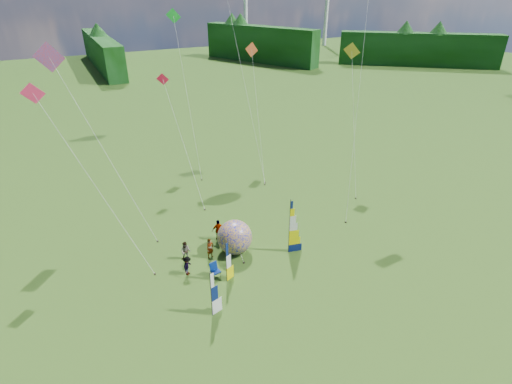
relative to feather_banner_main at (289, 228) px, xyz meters
name	(u,v)px	position (x,y,z in m)	size (l,w,h in m)	color
ground	(294,282)	(-1.41, -3.20, -2.27)	(220.00, 220.00, 0.00)	#56722A
treeline_ring	(297,235)	(-1.41, -3.20, 1.73)	(210.00, 210.00, 8.00)	#225727
feather_banner_main	(289,228)	(0.00, 0.00, 0.00)	(1.23, 0.10, 4.54)	#091852
side_banner_left	(226,263)	(-5.60, -1.00, -0.68)	(0.90, 0.10, 3.19)	#EDDA00
side_banner_far	(211,296)	(-7.69, -3.55, -0.63)	(0.97, 0.10, 3.27)	white
bol_inflatable	(235,237)	(-3.67, 1.94, -0.92)	(2.70, 2.70, 2.70)	#000CAA
spectator_a	(210,248)	(-5.63, 2.12, -1.44)	(0.60, 0.39, 1.65)	#66594C
spectator_b	(186,251)	(-7.38, 2.64, -1.47)	(0.77, 0.38, 1.59)	#66594C
spectator_c	(188,266)	(-7.79, 0.98, -1.51)	(0.98, 0.36, 1.51)	#66594C
spectator_d	(219,230)	(-4.16, 4.05, -1.36)	(1.06, 0.43, 1.82)	#66594C
camp_chair	(216,271)	(-6.12, -0.20, -1.70)	(0.65, 0.65, 1.13)	navy
kite_whale	(242,63)	(4.40, 17.45, 8.86)	(4.45, 15.75, 22.26)	black
kite_rainbow_delta	(103,140)	(-11.07, 9.94, 5.51)	(8.71, 11.92, 15.55)	#F21C00
kite_parafoil	(359,93)	(9.19, 4.55, 8.12)	(9.42, 10.69, 20.78)	red
small_kite_red	(183,138)	(-3.83, 13.12, 3.41)	(2.57, 10.16, 11.37)	#EC133C
small_kite_orange	(258,109)	(5.15, 15.29, 4.46)	(5.51, 11.19, 13.46)	#FE5D32
small_kite_yellow	(355,118)	(11.74, 7.66, 4.73)	(5.66, 9.18, 14.01)	gold
small_kite_pink	(94,178)	(-12.44, 5.69, 4.37)	(7.62, 9.94, 13.28)	#F82862
small_kite_green	(187,91)	(-1.07, 19.65, 6.08)	(3.80, 11.81, 16.70)	green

